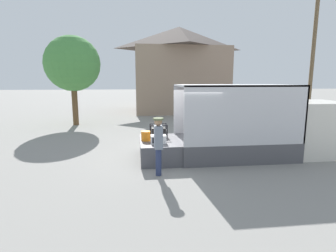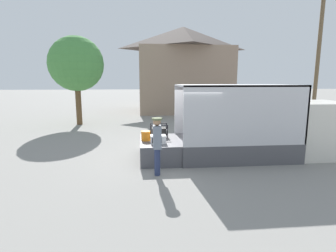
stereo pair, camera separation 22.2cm
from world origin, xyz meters
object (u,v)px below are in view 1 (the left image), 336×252
box_truck (275,133)px  worker_person (158,140)px  orange_bucket (146,136)px  street_tree (73,64)px  utility_pole (313,54)px  portable_generator (159,132)px  microwave (158,139)px

box_truck → worker_person: size_ratio=3.60×
orange_bucket → street_tree: size_ratio=0.06×
utility_pole → box_truck: bearing=-130.1°
utility_pole → street_tree: bearing=-176.3°
utility_pole → street_tree: (-17.11, -1.10, -0.94)m
orange_bucket → street_tree: street_tree is taller
utility_pole → street_tree: 17.17m
box_truck → orange_bucket: bearing=-179.4°
box_truck → orange_bucket: box_truck is taller
portable_generator → street_tree: bearing=121.8°
box_truck → utility_pole: utility_pole is taller
box_truck → orange_bucket: size_ratio=18.25×
worker_person → utility_pole: 17.11m
worker_person → utility_pole: utility_pole is taller
portable_generator → utility_pole: utility_pole is taller
worker_person → portable_generator: bearing=84.5°
microwave → utility_pole: size_ratio=0.06×
worker_person → orange_bucket: bearing=100.8°
microwave → utility_pole: bearing=38.3°
portable_generator → microwave: bearing=-96.6°
utility_pole → orange_bucket: bearing=-143.8°
utility_pole → street_tree: size_ratio=1.66×
microwave → portable_generator: (0.11, 0.95, 0.06)m
box_truck → utility_pole: (7.84, 9.32, 3.97)m
orange_bucket → worker_person: size_ratio=0.20×
box_truck → microwave: (-4.57, -0.49, -0.03)m
portable_generator → orange_bucket: (-0.53, -0.51, -0.02)m
portable_generator → orange_bucket: 0.73m
street_tree → microwave: bearing=-61.6°
street_tree → utility_pole: bearing=3.7°
portable_generator → orange_bucket: portable_generator is taller
box_truck → utility_pole: 12.81m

